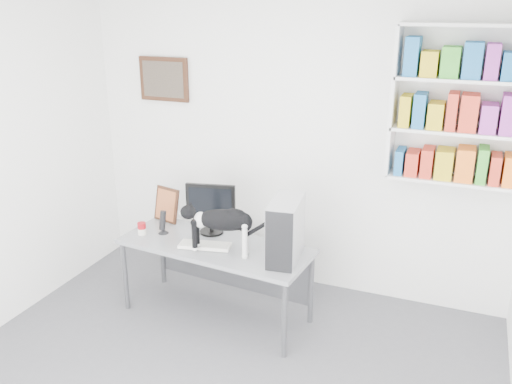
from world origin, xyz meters
TOP-DOWN VIEW (x-y plane):
  - room at (0.00, 0.00)m, footprint 4.01×4.01m
  - bookshelf at (1.40, 1.85)m, footprint 1.03×0.28m
  - wall_art at (-1.30, 1.97)m, footprint 0.52×0.04m
  - desk at (-0.37, 1.12)m, footprint 1.69×0.79m
  - monitor at (-0.51, 1.33)m, footprint 0.47×0.30m
  - keyboard at (-0.43, 1.04)m, footprint 0.45×0.25m
  - pc_tower at (0.26, 1.09)m, footprint 0.28×0.52m
  - speaker at (-0.90, 1.16)m, footprint 0.13×0.13m
  - leaning_print at (-1.01, 1.42)m, footprint 0.28×0.17m
  - soup_can at (-1.06, 1.07)m, footprint 0.10×0.10m
  - cat at (-0.23, 0.97)m, footprint 0.68×0.32m

SIDE VIEW (x-z plane):
  - desk at x=-0.37m, z-range 0.00..0.68m
  - keyboard at x=-0.43m, z-range 0.68..0.71m
  - soup_can at x=-1.06m, z-range 0.68..0.79m
  - speaker at x=-0.90m, z-range 0.68..0.90m
  - leaning_print at x=-1.01m, z-range 0.68..1.01m
  - cat at x=-0.23m, z-range 0.68..1.09m
  - monitor at x=-0.51m, z-range 0.68..1.14m
  - pc_tower at x=0.26m, z-range 0.68..1.17m
  - room at x=0.00m, z-range 0.00..2.70m
  - bookshelf at x=1.40m, z-range 1.23..2.47m
  - wall_art at x=-1.30m, z-range 1.69..2.11m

